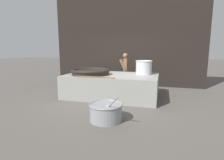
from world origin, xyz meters
TOP-DOWN VIEW (x-y plane):
  - ground_plane at (0.00, 0.00)m, footprint 60.00×60.00m
  - back_wall at (0.00, 2.31)m, footprint 6.94×0.24m
  - hearth_platform at (0.00, 0.00)m, footprint 3.14×1.91m
  - giant_wok_near at (-0.72, -0.19)m, footprint 1.35×1.35m
  - stock_pot at (1.05, 0.41)m, footprint 0.59×0.59m
  - stirring_paddle at (-0.24, -0.85)m, footprint 1.27×0.10m
  - cook at (0.17, 1.39)m, footprint 0.39×0.58m
  - prep_bowl_vegetables at (0.48, -2.15)m, footprint 0.80×0.87m

SIDE VIEW (x-z plane):
  - ground_plane at x=0.00m, z-range 0.00..0.00m
  - prep_bowl_vegetables at x=0.48m, z-range -0.13..0.58m
  - hearth_platform at x=0.00m, z-range 0.00..0.78m
  - stirring_paddle at x=-0.24m, z-range 0.78..0.82m
  - cook at x=0.17m, z-range 0.06..1.56m
  - giant_wok_near at x=-0.72m, z-range 0.78..0.97m
  - stock_pot at x=1.05m, z-range 0.79..1.27m
  - back_wall at x=0.00m, z-range 0.00..4.42m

